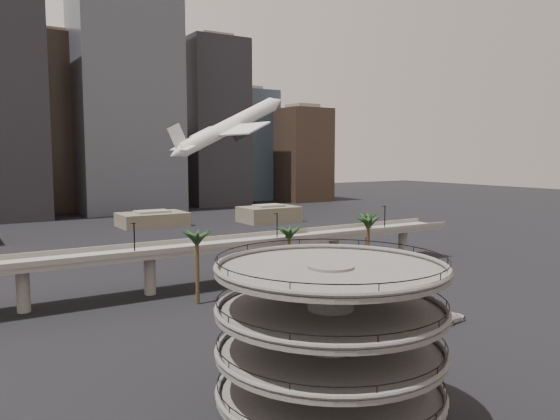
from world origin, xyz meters
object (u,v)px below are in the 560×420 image
car_a (261,340)px  overpass (203,251)px  parking_ramp (330,331)px  airborne_jet (229,127)px  car_c (452,317)px  car_b (313,318)px

car_a → overpass: bearing=18.2°
overpass → parking_ramp: bearing=-102.4°
overpass → airborne_jet: airborne_jet is taller
parking_ramp → car_c: size_ratio=3.90×
parking_ramp → car_a: bearing=75.8°
overpass → car_c: size_ratio=22.82×
car_b → car_a: bearing=114.1°
airborne_jet → overpass: bearing=-132.8°
car_b → overpass: bearing=12.9°
parking_ramp → car_a: parking_ramp is taller
airborne_jet → car_c: (9.26, -59.69, -32.13)m
parking_ramp → car_b: bearing=57.3°
parking_ramp → overpass: (13.00, 59.00, -2.50)m
airborne_jet → car_c: 68.42m
airborne_jet → car_c: airborne_jet is taller
car_c → airborne_jet: bearing=-1.2°
airborne_jet → car_b: bearing=-103.7°
car_a → car_b: car_a is taller
parking_ramp → car_b: parking_ramp is taller
car_a → car_c: size_ratio=0.81×
airborne_jet → car_a: 65.46m
overpass → car_c: (24.05, -42.25, -6.51)m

